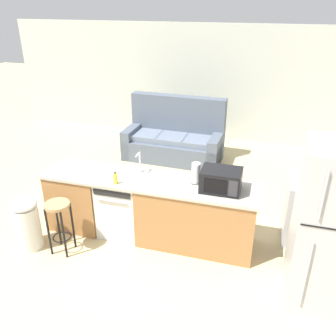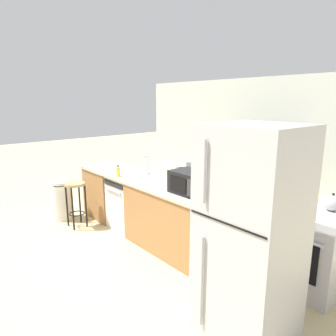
# 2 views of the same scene
# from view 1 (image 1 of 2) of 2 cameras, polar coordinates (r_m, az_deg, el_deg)

# --- Properties ---
(ground_plane) EXTENTS (24.00, 24.00, 0.00)m
(ground_plane) POSITION_cam_1_polar(r_m,az_deg,el_deg) (5.26, -4.59, -10.39)
(ground_plane) COLOR tan
(wall_back) EXTENTS (10.00, 0.06, 2.60)m
(wall_back) POSITION_cam_1_polar(r_m,az_deg,el_deg) (8.44, 7.36, 13.28)
(wall_back) COLOR beige
(wall_back) RESTS_ON ground_plane
(kitchen_counter) EXTENTS (2.94, 0.66, 0.90)m
(kitchen_counter) POSITION_cam_1_polar(r_m,az_deg,el_deg) (4.96, -2.15, -6.96)
(kitchen_counter) COLOR #9E6B3D
(kitchen_counter) RESTS_ON ground_plane
(dishwasher) EXTENTS (0.58, 0.61, 0.84)m
(dishwasher) POSITION_cam_1_polar(r_m,az_deg,el_deg) (5.11, -7.40, -6.06)
(dishwasher) COLOR silver
(dishwasher) RESTS_ON ground_plane
(stove_range) EXTENTS (0.76, 0.68, 0.90)m
(stove_range) POSITION_cam_1_polar(r_m,az_deg,el_deg) (5.27, 22.39, -6.54)
(stove_range) COLOR #B7B7BC
(stove_range) RESTS_ON ground_plane
(refrigerator) EXTENTS (0.72, 0.73, 1.86)m
(refrigerator) POSITION_cam_1_polar(r_m,az_deg,el_deg) (4.10, 24.59, -8.83)
(refrigerator) COLOR #B7B7BC
(refrigerator) RESTS_ON ground_plane
(microwave) EXTENTS (0.50, 0.37, 0.28)m
(microwave) POSITION_cam_1_polar(r_m,az_deg,el_deg) (4.47, 8.51, -1.93)
(microwave) COLOR black
(microwave) RESTS_ON kitchen_counter
(sink_faucet) EXTENTS (0.07, 0.18, 0.30)m
(sink_faucet) POSITION_cam_1_polar(r_m,az_deg,el_deg) (4.90, -4.58, 0.72)
(sink_faucet) COLOR silver
(sink_faucet) RESTS_ON kitchen_counter
(paper_towel_roll) EXTENTS (0.14, 0.14, 0.28)m
(paper_towel_roll) POSITION_cam_1_polar(r_m,az_deg,el_deg) (4.61, 4.48, -0.87)
(paper_towel_roll) COLOR #4C4C51
(paper_towel_roll) RESTS_ON kitchen_counter
(soap_bottle) EXTENTS (0.06, 0.06, 0.18)m
(soap_bottle) POSITION_cam_1_polar(r_m,az_deg,el_deg) (4.65, -8.43, -1.71)
(soap_bottle) COLOR yellow
(soap_bottle) RESTS_ON kitchen_counter
(kettle) EXTENTS (0.21, 0.17, 0.19)m
(kettle) POSITION_cam_1_polar(r_m,az_deg,el_deg) (5.17, 25.11, -0.95)
(kettle) COLOR #B2B2B7
(kettle) RESTS_ON stove_range
(bar_stool) EXTENTS (0.32, 0.32, 0.74)m
(bar_stool) POSITION_cam_1_polar(r_m,az_deg,el_deg) (4.84, -17.09, -7.53)
(bar_stool) COLOR tan
(bar_stool) RESTS_ON ground_plane
(trash_bin) EXTENTS (0.35, 0.35, 0.74)m
(trash_bin) POSITION_cam_1_polar(r_m,az_deg,el_deg) (5.14, -21.69, -8.22)
(trash_bin) COLOR white
(trash_bin) RESTS_ON ground_plane
(couch) EXTENTS (2.03, 0.97, 1.27)m
(couch) POSITION_cam_1_polar(r_m,az_deg,el_deg) (7.49, 1.08, 4.62)
(couch) COLOR #515B6B
(couch) RESTS_ON ground_plane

